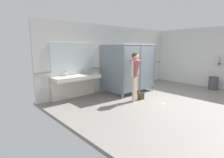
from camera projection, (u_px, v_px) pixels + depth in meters
ground_plane at (168, 102)px, 6.47m from camera, size 7.49×6.00×0.10m
wall_back at (117, 58)px, 8.25m from camera, size 7.49×0.12×2.82m
wall_side_right at (210, 58)px, 8.50m from camera, size 0.12×6.00×2.82m
wall_back_tile_band at (117, 66)px, 8.27m from camera, size 7.49×0.01×0.06m
vanity_counter at (76, 81)px, 6.66m from camera, size 1.81×0.59×0.99m
mirror_panel at (72, 57)px, 6.66m from camera, size 1.71×0.02×1.05m
bathroom_stalls at (131, 67)px, 7.53m from camera, size 1.99×1.43×2.04m
paper_towel_dispenser_upper at (218, 61)px, 8.12m from camera, size 0.33×0.13×0.39m
trash_bin at (213, 83)px, 8.08m from camera, size 0.41×0.41×0.59m
person_standing at (135, 70)px, 6.22m from camera, size 0.57×0.51×1.73m
handbag at (141, 96)px, 6.58m from camera, size 0.23×0.13×0.38m
soap_dispenser at (66, 74)px, 6.44m from camera, size 0.07×0.07×0.19m
floor_drain_cover at (163, 104)px, 6.09m from camera, size 0.14×0.14×0.01m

